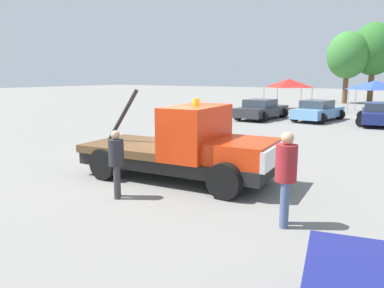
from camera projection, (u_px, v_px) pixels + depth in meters
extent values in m
plane|color=gray|center=(177.00, 178.00, 10.69)|extent=(160.00, 160.00, 0.00)
cube|color=black|center=(177.00, 160.00, 10.60)|extent=(5.63, 2.53, 0.35)
cube|color=red|center=(243.00, 151.00, 9.62)|extent=(1.70, 2.04, 0.55)
cube|color=silver|center=(275.00, 155.00, 9.25)|extent=(0.31, 2.02, 0.50)
cube|color=red|center=(196.00, 131.00, 10.17)|extent=(1.41, 2.35, 1.39)
cube|color=brown|center=(138.00, 146.00, 11.17)|extent=(2.93, 2.49, 0.22)
cylinder|color=black|center=(123.00, 116.00, 11.25)|extent=(1.19, 0.23, 1.63)
cylinder|color=orange|center=(196.00, 102.00, 10.02)|extent=(0.18, 0.18, 0.20)
cylinder|color=black|center=(253.00, 163.00, 10.68)|extent=(0.88, 0.26, 0.88)
cylinder|color=black|center=(224.00, 181.00, 8.82)|extent=(0.88, 0.26, 0.88)
cylinder|color=black|center=(147.00, 151.00, 12.36)|extent=(0.88, 0.26, 0.88)
cylinder|color=black|center=(104.00, 164.00, 10.50)|extent=(0.88, 0.26, 0.88)
cylinder|color=black|center=(372.00, 277.00, 4.82)|extent=(0.68, 0.22, 0.68)
cylinder|color=#475B84|center=(285.00, 205.00, 7.15)|extent=(0.17, 0.17, 0.90)
cylinder|color=#475B84|center=(284.00, 202.00, 7.37)|extent=(0.17, 0.17, 0.90)
cylinder|color=maroon|center=(286.00, 163.00, 7.11)|extent=(0.41, 0.41, 0.71)
sphere|color=tan|center=(287.00, 138.00, 7.02)|extent=(0.24, 0.24, 0.24)
cylinder|color=#38383D|center=(117.00, 180.00, 9.05)|extent=(0.15, 0.15, 0.79)
cylinder|color=#38383D|center=(117.00, 183.00, 8.86)|extent=(0.15, 0.15, 0.79)
cylinder|color=#28282D|center=(116.00, 153.00, 8.83)|extent=(0.36, 0.36, 0.63)
sphere|color=tan|center=(115.00, 135.00, 8.75)|extent=(0.21, 0.21, 0.21)
cube|color=#2D2D33|center=(261.00, 111.00, 25.18)|extent=(2.14, 4.79, 0.60)
cube|color=#333D47|center=(260.00, 103.00, 24.89)|extent=(1.77, 2.06, 0.50)
cylinder|color=black|center=(260.00, 111.00, 27.00)|extent=(0.68, 0.22, 0.68)
cylinder|color=black|center=(283.00, 113.00, 25.96)|extent=(0.68, 0.22, 0.68)
cylinder|color=black|center=(238.00, 115.00, 24.47)|extent=(0.68, 0.22, 0.68)
cylinder|color=black|center=(263.00, 117.00, 23.43)|extent=(0.68, 0.22, 0.68)
cube|color=#669ED1|center=(318.00, 112.00, 24.23)|extent=(2.40, 4.77, 0.60)
cube|color=#333D47|center=(317.00, 104.00, 23.96)|extent=(1.83, 2.11, 0.50)
cylinder|color=black|center=(315.00, 113.00, 25.98)|extent=(0.68, 0.22, 0.68)
cylinder|color=black|center=(340.00, 115.00, 24.87)|extent=(0.68, 0.22, 0.68)
cylinder|color=black|center=(295.00, 117.00, 23.66)|extent=(0.68, 0.22, 0.68)
cylinder|color=black|center=(321.00, 119.00, 22.55)|extent=(0.68, 0.22, 0.68)
cube|color=navy|center=(379.00, 116.00, 22.25)|extent=(2.63, 5.08, 0.60)
cube|color=#333D47|center=(380.00, 107.00, 21.93)|extent=(1.98, 2.27, 0.50)
cylinder|color=black|center=(362.00, 116.00, 24.13)|extent=(0.68, 0.22, 0.68)
cylinder|color=black|center=(362.00, 121.00, 21.18)|extent=(0.68, 0.22, 0.68)
cylinder|color=#9E9EA3|center=(264.00, 99.00, 32.01)|extent=(0.07, 0.07, 1.89)
cylinder|color=#9E9EA3|center=(301.00, 100.00, 30.29)|extent=(0.07, 0.07, 1.89)
cylinder|color=#9E9EA3|center=(277.00, 97.00, 34.64)|extent=(0.07, 0.07, 1.89)
cylinder|color=#9E9EA3|center=(312.00, 98.00, 32.92)|extent=(0.07, 0.07, 1.89)
pyramid|color=red|center=(289.00, 83.00, 32.23)|extent=(3.19, 3.19, 0.73)
cylinder|color=#9E9EA3|center=(348.00, 102.00, 29.02)|extent=(0.07, 0.07, 1.81)
cylinder|color=#9E9EA3|center=(355.00, 99.00, 31.69)|extent=(0.07, 0.07, 1.81)
pyramid|color=#2D4CB7|center=(375.00, 85.00, 29.26)|extent=(3.24, 3.24, 0.70)
cylinder|color=brown|center=(370.00, 89.00, 39.66)|extent=(0.58, 0.58, 2.91)
ellipsoid|color=#2D6B28|center=(374.00, 49.00, 38.91)|extent=(4.66, 4.66, 5.41)
cylinder|color=brown|center=(345.00, 91.00, 39.31)|extent=(0.52, 0.52, 2.58)
ellipsoid|color=#387A33|center=(348.00, 55.00, 38.64)|extent=(4.13, 4.13, 4.80)
cube|color=black|center=(235.00, 146.00, 15.56)|extent=(0.40, 0.40, 0.04)
cone|color=orange|center=(235.00, 140.00, 15.51)|extent=(0.36, 0.36, 0.55)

